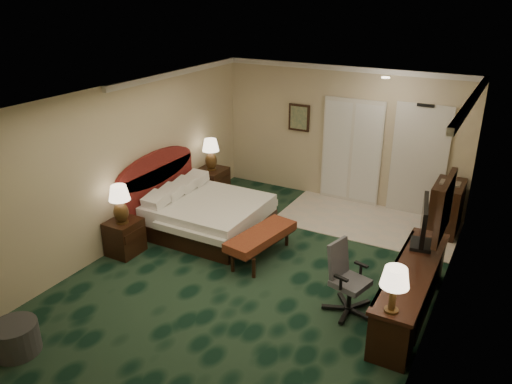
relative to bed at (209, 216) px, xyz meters
The scene contains 25 objects.
floor 1.91m from the bed, 38.83° to the right, with size 5.00×7.50×0.00m, color black.
ceiling 3.06m from the bed, 38.83° to the right, with size 5.00×7.50×0.00m, color white.
wall_back 3.14m from the bed, 60.15° to the left, with size 5.00×0.00×2.70m, color tan.
wall_front 5.26m from the bed, 73.39° to the right, with size 5.00×0.00×2.70m, color tan.
wall_left 1.89m from the bed, 130.95° to the right, with size 0.00×7.50×2.70m, color tan.
wall_right 4.28m from the bed, 16.61° to the right, with size 0.00×7.50×2.70m, color tan.
crown_molding 3.02m from the bed, 38.83° to the right, with size 5.00×7.50×0.10m, color silver, non-canonical shape.
tile_patch 2.94m from the bed, 35.87° to the left, with size 3.20×1.70×0.01m, color beige.
headboard 1.07m from the bed, 169.20° to the right, with size 0.12×2.00×1.40m, color #551311, non-canonical shape.
entry_door 4.02m from the bed, 40.00° to the left, with size 1.02×0.06×2.18m, color silver.
closet_doors 3.15m from the bed, 55.71° to the left, with size 1.20×0.06×2.10m, color silver.
wall_art 2.90m from the bed, 77.24° to the left, with size 0.45×0.06×0.55m, color #3B594A.
wall_mirror 4.17m from the bed, ahead, with size 0.05×0.95×0.75m, color white.
bed is the anchor object (origin of this frame).
nightstand_near 1.53m from the bed, 120.51° to the right, with size 0.46×0.53×0.58m, color black.
nightstand_far 1.42m from the bed, 121.48° to the left, with size 0.54×0.61×0.67m, color black.
lamp_near 1.67m from the bed, 118.56° to the right, with size 0.34×0.34×0.64m, color #311E0F, non-canonical shape.
lamp_far 1.57m from the bed, 121.20° to the left, with size 0.34×0.34×0.63m, color #311E0F, non-canonical shape.
bed_bench 1.32m from the bed, 17.23° to the right, with size 0.47×1.36×0.46m, color maroon.
ottoman 3.79m from the bed, 93.80° to the right, with size 0.54×0.54×0.39m, color #353535.
desk 3.77m from the bed, 11.54° to the right, with size 0.52×2.42×0.70m, color black.
tv 3.72m from the bed, ahead, with size 0.07×0.86×0.67m, color black.
desk_lamp 4.16m from the bed, 26.30° to the right, with size 0.33×0.33×0.57m, color #311E0F, non-canonical shape.
desk_chair 3.18m from the bed, 20.29° to the right, with size 0.57×0.54×0.99m, color #41404A, non-canonical shape.
minibar 4.20m from the bed, 28.69° to the left, with size 0.48×0.86×0.91m, color black.
Camera 1 is at (3.11, -5.45, 4.08)m, focal length 35.00 mm.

